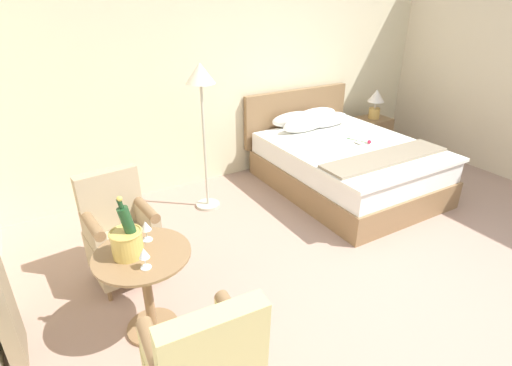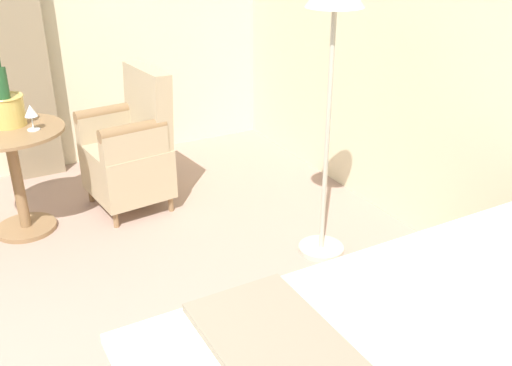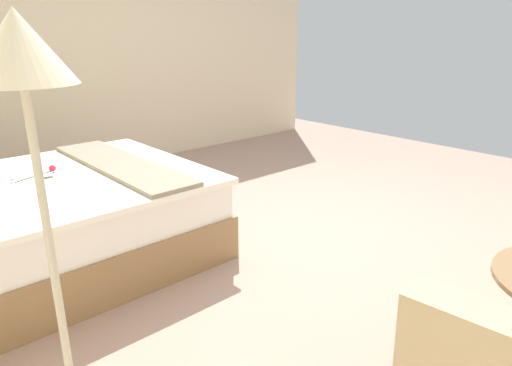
# 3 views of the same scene
# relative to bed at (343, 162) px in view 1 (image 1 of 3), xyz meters

# --- Properties ---
(ground_plane) EXTENTS (7.51, 7.51, 0.00)m
(ground_plane) POSITION_rel_bed_xyz_m (-0.87, -1.87, -0.35)
(ground_plane) COLOR tan
(wall_headboard_side) EXTENTS (6.13, 0.12, 2.81)m
(wall_headboard_side) POSITION_rel_bed_xyz_m (-0.87, 1.15, 1.06)
(wall_headboard_side) COLOR beige
(wall_headboard_side) RESTS_ON ground
(bed) EXTENTS (1.70, 2.23, 1.07)m
(bed) POSITION_rel_bed_xyz_m (0.00, 0.00, 0.00)
(bed) COLOR olive
(bed) RESTS_ON ground
(nightstand) EXTENTS (0.51, 0.41, 0.57)m
(nightstand) POSITION_rel_bed_xyz_m (1.20, 0.68, -0.07)
(nightstand) COLOR olive
(nightstand) RESTS_ON ground
(bedside_lamp) EXTENTS (0.25, 0.25, 0.44)m
(bedside_lamp) POSITION_rel_bed_xyz_m (1.20, 0.68, 0.49)
(bedside_lamp) COLOR tan
(bedside_lamp) RESTS_ON nightstand
(floor_lamp_brass) EXTENTS (0.31, 0.31, 1.67)m
(floor_lamp_brass) POSITION_rel_bed_xyz_m (-1.73, 0.40, 1.02)
(floor_lamp_brass) COLOR #B9B6A4
(floor_lamp_brass) RESTS_ON ground
(side_table_round) EXTENTS (0.67, 0.67, 0.70)m
(side_table_round) POSITION_rel_bed_xyz_m (-2.89, -1.16, 0.09)
(side_table_round) COLOR olive
(side_table_round) RESTS_ON ground
(champagne_bucket) EXTENTS (0.22, 0.22, 0.46)m
(champagne_bucket) POSITION_rel_bed_xyz_m (-2.97, -1.14, 0.48)
(champagne_bucket) COLOR tan
(champagne_bucket) RESTS_ON side_table_round
(wine_glass_near_bucket) EXTENTS (0.07, 0.07, 0.15)m
(wine_glass_near_bucket) POSITION_rel_bed_xyz_m (-2.91, -1.33, 0.46)
(wine_glass_near_bucket) COLOR white
(wine_glass_near_bucket) RESTS_ON side_table_round
(wine_glass_near_edge) EXTENTS (0.08, 0.08, 0.16)m
(wine_glass_near_edge) POSITION_rel_bed_xyz_m (-2.81, -1.02, 0.46)
(wine_glass_near_edge) COLOR white
(wine_glass_near_edge) RESTS_ON side_table_round
(armchair_by_window) EXTENTS (0.59, 0.56, 0.97)m
(armchair_by_window) POSITION_rel_bed_xyz_m (-2.89, -0.41, 0.07)
(armchair_by_window) COLOR olive
(armchair_by_window) RESTS_ON ground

